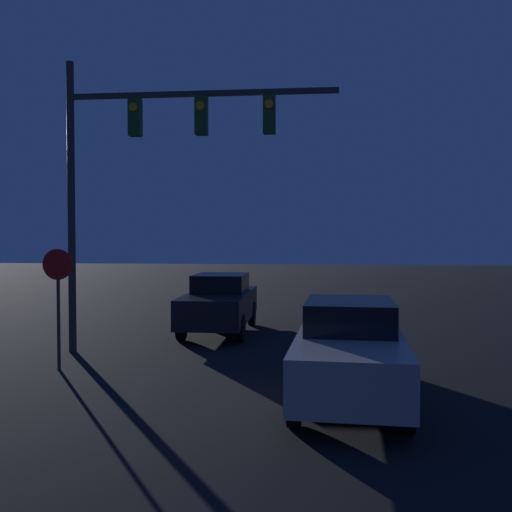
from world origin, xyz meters
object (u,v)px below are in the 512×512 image
Objects in this scene: car_near at (350,350)px; car_far at (220,303)px; stop_sign at (58,287)px; traffic_signal_mast at (145,152)px.

car_near is 1.02× the size of car_far.
car_far is 1.84× the size of stop_sign.
car_far is (-3.36, 6.72, 0.00)m from car_near.
traffic_signal_mast is at bearing -34.02° from car_near.
car_far is 5.75m from stop_sign.
stop_sign is (-1.33, -1.85, -3.07)m from traffic_signal_mast.
car_far is 5.24m from traffic_signal_mast.
car_far is at bearing 63.05° from stop_sign.
car_near is 7.51m from car_far.
traffic_signal_mast reaches higher than car_far.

